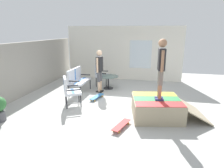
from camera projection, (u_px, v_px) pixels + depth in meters
name	position (u px, v px, depth m)	size (l,w,h in m)	color
ground_plane	(119.00, 106.00, 6.96)	(12.00, 12.00, 0.10)	#B2B2AD
back_wall_cinderblock	(17.00, 71.00, 7.50)	(9.00, 0.20, 2.09)	#9E998E
house_facade	(124.00, 53.00, 10.26)	(0.23, 6.00, 2.76)	white
skate_ramp	(157.00, 108.00, 5.89)	(1.71, 2.36, 0.58)	tan
patio_bench	(77.00, 78.00, 8.13)	(1.26, 0.57, 1.02)	black
patio_chair_near_house	(100.00, 73.00, 9.19)	(0.67, 0.60, 1.02)	black
patio_chair_by_wall	(69.00, 89.00, 6.67)	(0.81, 0.78, 1.02)	black
patio_table	(108.00, 80.00, 8.74)	(0.90, 0.90, 0.57)	black
person_watching	(100.00, 68.00, 8.09)	(0.47, 0.29, 1.77)	black
person_skater	(161.00, 65.00, 5.48)	(0.48, 0.27, 1.74)	navy
skateboard_by_bench	(97.00, 97.00, 7.49)	(0.82, 0.39, 0.10)	#3372B2
skateboard_spare	(121.00, 125.00, 5.25)	(0.82, 0.42, 0.10)	#B23838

